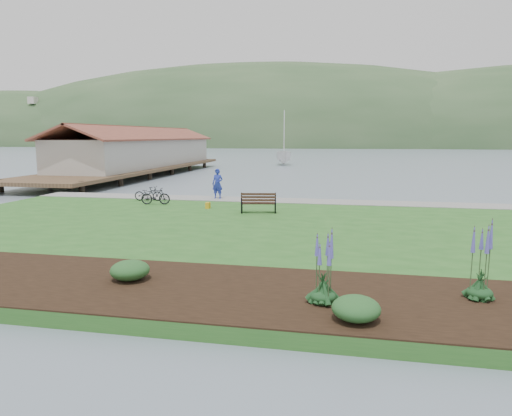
{
  "coord_description": "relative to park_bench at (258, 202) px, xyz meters",
  "views": [
    {
      "loc": [
        2.98,
        -20.74,
        4.36
      ],
      "look_at": [
        -0.81,
        -1.83,
        1.3
      ],
      "focal_mm": 32.0,
      "sensor_mm": 36.0,
      "label": 1
    }
  ],
  "objects": [
    {
      "name": "far_hillside",
      "position": [
        21.47,
        167.85,
        -0.95
      ],
      "size": [
        580.0,
        80.0,
        38.0
      ],
      "primitive_type": null,
      "color": "#32502D",
      "rests_on": "ground"
    },
    {
      "name": "lawn",
      "position": [
        1.47,
        -4.15,
        -0.75
      ],
      "size": [
        34.0,
        20.0,
        0.4
      ],
      "primitive_type": "cube",
      "color": "#265C20",
      "rests_on": "ground"
    },
    {
      "name": "park_bench",
      "position": [
        0.0,
        0.0,
        0.0
      ],
      "size": [
        1.89,
        1.04,
        1.11
      ],
      "rotation": [
        0.0,
        0.0,
        0.18
      ],
      "color": "black",
      "rests_on": "lawn"
    },
    {
      "name": "shoreline_path",
      "position": [
        1.47,
        4.75,
        -0.54
      ],
      "size": [
        34.0,
        2.2,
        0.03
      ],
      "primitive_type": "cube",
      "color": "gray",
      "rests_on": "lawn"
    },
    {
      "name": "pannier",
      "position": [
        -3.02,
        0.91,
        -0.38
      ],
      "size": [
        0.21,
        0.32,
        0.34
      ],
      "primitive_type": "cube",
      "rotation": [
        0.0,
        0.0,
        -0.03
      ],
      "color": "gold",
      "rests_on": "lawn"
    },
    {
      "name": "shrub_1",
      "position": [
        4.73,
        -13.34,
        -0.25
      ],
      "size": [
        1.05,
        1.05,
        0.52
      ],
      "primitive_type": "ellipsoid",
      "color": "#1E4C21",
      "rests_on": "garden_bed"
    },
    {
      "name": "bicycle_a",
      "position": [
        -7.52,
        3.12,
        -0.1
      ],
      "size": [
        0.79,
        1.78,
        0.9
      ],
      "primitive_type": "imported",
      "rotation": [
        0.0,
        0.0,
        1.68
      ],
      "color": "black",
      "rests_on": "lawn"
    },
    {
      "name": "pier_pavilion",
      "position": [
        -18.53,
        25.38,
        1.69
      ],
      "size": [
        8.0,
        36.0,
        5.4
      ],
      "color": "#4C3826",
      "rests_on": "ground"
    },
    {
      "name": "sailboat",
      "position": [
        -5.04,
        45.99,
        -0.95
      ],
      "size": [
        11.81,
        11.95,
        25.9
      ],
      "primitive_type": "imported",
      "rotation": [
        0.0,
        0.0,
        0.23
      ],
      "color": "silver",
      "rests_on": "ground"
    },
    {
      "name": "bicycle_b",
      "position": [
        -6.45,
        1.74,
        -0.05
      ],
      "size": [
        0.78,
        1.74,
        1.01
      ],
      "primitive_type": "imported",
      "rotation": [
        0.0,
        0.0,
        1.75
      ],
      "color": "black",
      "rests_on": "lawn"
    },
    {
      "name": "person",
      "position": [
        -3.57,
        4.78,
        0.57
      ],
      "size": [
        0.88,
        0.66,
        2.25
      ],
      "primitive_type": "imported",
      "rotation": [
        0.0,
        0.0,
        -0.13
      ],
      "color": "#22319F",
      "rests_on": "lawn"
    },
    {
      "name": "shrub_0",
      "position": [
        -1.32,
        -11.7,
        -0.24
      ],
      "size": [
        1.07,
        1.07,
        0.54
      ],
      "primitive_type": "ellipsoid",
      "color": "#1E4C21",
      "rests_on": "garden_bed"
    },
    {
      "name": "ground",
      "position": [
        1.47,
        -2.15,
        -0.95
      ],
      "size": [
        600.0,
        600.0,
        0.0
      ],
      "primitive_type": "plane",
      "color": "slate",
      "rests_on": "ground"
    },
    {
      "name": "echium_0",
      "position": [
        3.98,
        -12.42,
        0.28
      ],
      "size": [
        0.62,
        0.62,
        1.88
      ],
      "color": "#14371A",
      "rests_on": "garden_bed"
    },
    {
      "name": "echium_1",
      "position": [
        7.7,
        -11.41,
        0.36
      ],
      "size": [
        0.62,
        0.62,
        2.15
      ],
      "color": "#14371A",
      "rests_on": "garden_bed"
    },
    {
      "name": "garden_bed",
      "position": [
        4.47,
        -11.95,
        -0.53
      ],
      "size": [
        24.0,
        4.4,
        0.04
      ],
      "primitive_type": "cube",
      "color": "black",
      "rests_on": "lawn"
    }
  ]
}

